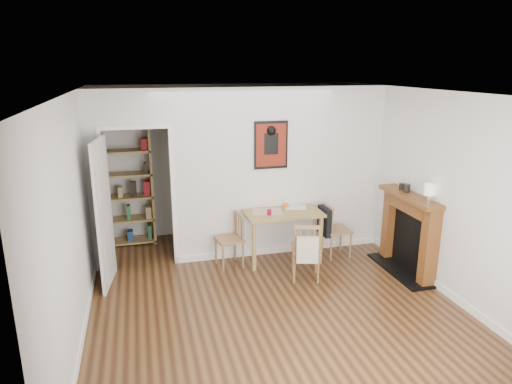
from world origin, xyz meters
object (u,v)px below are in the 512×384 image
object	(u,v)px
chair_right	(336,230)
ceramic_jar_b	(402,186)
notebook	(295,207)
dining_table	(282,217)
mantel_lamp	(430,190)
fireplace	(409,231)
chair_front	(306,250)
red_glass	(269,212)
orange_fruit	(286,205)
bookshelf	(127,186)
chair_left	(229,240)
ceramic_jar_a	(407,188)

from	to	relation	value
chair_right	ceramic_jar_b	distance (m)	1.20
notebook	dining_table	bearing A→B (deg)	-157.35
mantel_lamp	ceramic_jar_b	distance (m)	0.62
notebook	fireplace	bearing A→B (deg)	-34.40
chair_front	red_glass	bearing A→B (deg)	122.44
chair_front	red_glass	distance (m)	0.79
dining_table	orange_fruit	world-z (taller)	orange_fruit
dining_table	bookshelf	xyz separation A→B (m)	(-2.26, 1.27, 0.31)
chair_left	mantel_lamp	xyz separation A→B (m)	(2.48, -1.18, 0.91)
chair_left	bookshelf	distance (m)	2.03
fireplace	ceramic_jar_b	distance (m)	0.65
bookshelf	ceramic_jar_a	bearing A→B (deg)	-27.22
dining_table	red_glass	distance (m)	0.31
dining_table	red_glass	bearing A→B (deg)	-148.43
notebook	ceramic_jar_b	distance (m)	1.59
chair_right	chair_front	distance (m)	0.96
notebook	orange_fruit	bearing A→B (deg)	172.18
orange_fruit	ceramic_jar_a	distance (m)	1.78
chair_front	chair_right	bearing A→B (deg)	40.83
notebook	ceramic_jar_b	xyz separation A→B (m)	(1.37, -0.70, 0.42)
chair_right	orange_fruit	xyz separation A→B (m)	(-0.74, 0.22, 0.39)
bookshelf	fireplace	world-z (taller)	bookshelf
fireplace	red_glass	bearing A→B (deg)	159.60
mantel_lamp	ceramic_jar_b	xyz separation A→B (m)	(-0.03, 0.62, -0.10)
dining_table	chair_front	bearing A→B (deg)	-80.25
fireplace	orange_fruit	bearing A→B (deg)	147.63
ceramic_jar_b	ceramic_jar_a	bearing A→B (deg)	-90.83
red_glass	dining_table	bearing A→B (deg)	31.57
chair_left	mantel_lamp	world-z (taller)	mantel_lamp
fireplace	ceramic_jar_b	xyz separation A→B (m)	(-0.02, 0.26, 0.59)
red_glass	orange_fruit	bearing A→B (deg)	37.92
chair_left	fireplace	world-z (taller)	fireplace
red_glass	ceramic_jar_b	size ratio (longest dim) A/B	0.88
chair_front	bookshelf	bearing A→B (deg)	140.12
dining_table	orange_fruit	bearing A→B (deg)	48.81
dining_table	ceramic_jar_a	distance (m)	1.85
bookshelf	red_glass	size ratio (longest dim) A/B	23.87
chair_left	chair_front	size ratio (longest dim) A/B	0.95
chair_left	red_glass	world-z (taller)	red_glass
chair_right	fireplace	size ratio (longest dim) A/B	0.68
chair_front	fireplace	size ratio (longest dim) A/B	0.68
fireplace	notebook	distance (m)	1.70
dining_table	bookshelf	size ratio (longest dim) A/B	0.57
chair_left	ceramic_jar_a	world-z (taller)	ceramic_jar_a
chair_right	mantel_lamp	world-z (taller)	mantel_lamp
chair_right	red_glass	world-z (taller)	red_glass
bookshelf	chair_front	bearing A→B (deg)	-39.88
fireplace	red_glass	distance (m)	2.02
chair_front	ceramic_jar_b	distance (m)	1.69
chair_left	orange_fruit	distance (m)	1.04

